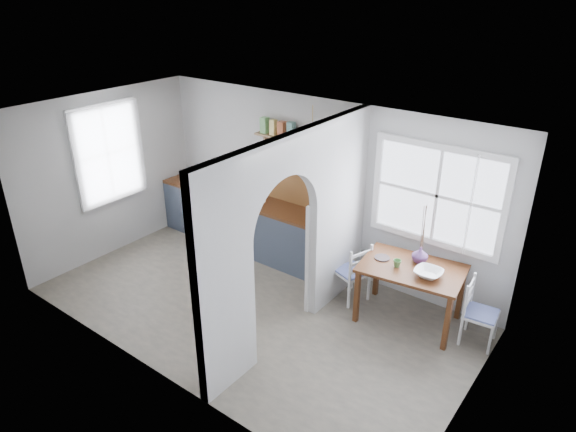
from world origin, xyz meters
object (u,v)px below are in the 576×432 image
Objects in this scene: chair_left at (351,271)px; vase at (420,255)px; dining_table at (409,294)px; chair_right at (481,313)px; kettle at (319,212)px.

chair_left is 4.07× the size of vase.
chair_right reaches higher than dining_table.
kettle is 1.23× the size of vase.
chair_left is at bearing 87.72° from chair_right.
vase is at bearing 121.82° from chair_left.
kettle is at bearing 163.10° from dining_table.
chair_right is (0.89, 0.10, 0.03)m from dining_table.
dining_table is 5.92× the size of vase.
kettle is (-0.73, 0.27, 0.60)m from chair_left.
dining_table is at bearing 90.26° from chair_right.
chair_left is at bearing 173.38° from dining_table.
chair_left is 0.98m from kettle.
dining_table is 0.86m from chair_left.
vase is (-0.88, 0.08, 0.48)m from chair_right.
chair_left is 1.01m from vase.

